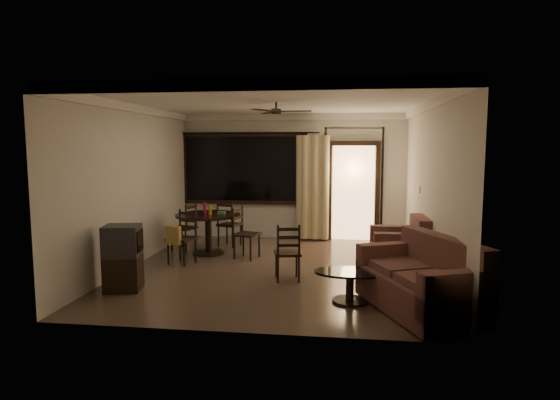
# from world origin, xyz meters

# --- Properties ---
(ground) EXTENTS (5.50, 5.50, 0.00)m
(ground) POSITION_xyz_m (0.00, 0.00, 0.00)
(ground) COLOR #7F6651
(ground) RESTS_ON ground
(room_shell) EXTENTS (5.50, 6.70, 5.50)m
(room_shell) POSITION_xyz_m (0.59, 1.77, 1.83)
(room_shell) COLOR beige
(room_shell) RESTS_ON ground
(dining_table) EXTENTS (1.25, 1.25, 1.00)m
(dining_table) POSITION_xyz_m (-1.46, 0.99, 0.61)
(dining_table) COLOR black
(dining_table) RESTS_ON ground
(dining_chair_west) EXTENTS (0.53, 0.53, 0.95)m
(dining_chair_west) POSITION_xyz_m (-2.04, 1.24, 0.28)
(dining_chair_west) COLOR black
(dining_chair_west) RESTS_ON ground
(dining_chair_east) EXTENTS (0.53, 0.53, 0.95)m
(dining_chair_east) POSITION_xyz_m (-0.67, 0.74, 0.28)
(dining_chair_east) COLOR black
(dining_chair_east) RESTS_ON ground
(dining_chair_south) EXTENTS (0.53, 0.56, 0.95)m
(dining_chair_south) POSITION_xyz_m (-1.72, 0.17, 0.31)
(dining_chair_south) COLOR black
(dining_chair_south) RESTS_ON ground
(dining_chair_north) EXTENTS (0.53, 0.53, 0.95)m
(dining_chair_north) POSITION_xyz_m (-1.23, 1.74, 0.28)
(dining_chair_north) COLOR black
(dining_chair_north) RESTS_ON ground
(tv_cabinet) EXTENTS (0.58, 0.54, 0.95)m
(tv_cabinet) POSITION_xyz_m (-2.05, -1.42, 0.48)
(tv_cabinet) COLOR black
(tv_cabinet) RESTS_ON ground
(sofa) EXTENTS (1.52, 1.96, 0.93)m
(sofa) POSITION_xyz_m (2.11, -1.77, 0.37)
(sofa) COLOR #452120
(sofa) RESTS_ON ground
(armchair) EXTENTS (0.91, 0.91, 0.90)m
(armchair) POSITION_xyz_m (2.11, 0.18, 0.37)
(armchair) COLOR #452120
(armchair) RESTS_ON ground
(coffee_table) EXTENTS (0.96, 0.58, 0.42)m
(coffee_table) POSITION_xyz_m (1.21, -1.54, 0.28)
(coffee_table) COLOR black
(coffee_table) RESTS_ON ground
(side_chair) EXTENTS (0.47, 0.47, 0.90)m
(side_chair) POSITION_xyz_m (0.26, -0.63, 0.27)
(side_chair) COLOR black
(side_chair) RESTS_ON ground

